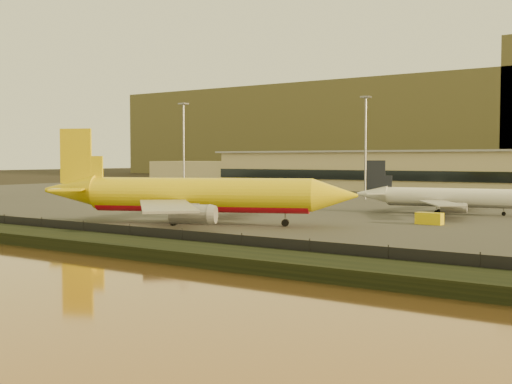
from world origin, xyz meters
The scene contains 10 objects.
ground centered at (0.00, 0.00, 0.00)m, with size 900.00×900.00×0.00m, color black.
embankment centered at (0.00, -17.00, 0.70)m, with size 320.00×7.00×1.40m, color black.
tarmac centered at (0.00, 95.00, 0.10)m, with size 320.00×220.00×0.20m, color #2D2D2D.
perimeter_fence centered at (0.00, -13.00, 1.30)m, with size 300.00×0.05×2.20m, color black.
terminal_building centered at (-14.52, 125.55, 6.25)m, with size 202.00×25.00×12.60m.
apron_light_masts centered at (15.00, 75.00, 15.70)m, with size 152.20×12.20×25.40m.
dhl_cargo_jet centered at (-6.22, 9.05, 4.61)m, with size 47.33×44.80×14.78m.
white_narrowbody_jet centered at (20.04, 49.46, 3.10)m, with size 33.76×32.55×9.72m.
gse_vehicle_yellow centered at (23.47, 29.19, 1.10)m, with size 4.01×1.80×1.80m, color #DABE0B.
gse_vehicle_white centered at (-28.23, 36.07, 1.20)m, with size 4.45×2.00×2.00m, color white.
Camera 1 is at (55.79, -66.75, 10.28)m, focal length 45.00 mm.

